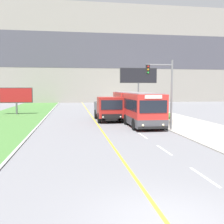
{
  "coord_description": "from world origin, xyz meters",
  "views": [
    {
      "loc": [
        -2.41,
        -6.28,
        3.52
      ],
      "look_at": [
        1.1,
        16.71,
        1.4
      ],
      "focal_mm": 42.0,
      "sensor_mm": 36.0,
      "label": 1
    }
  ],
  "objects_px": {
    "planter_round_second": "(150,114)",
    "billboard_small": "(16,96)",
    "dump_truck": "(109,109)",
    "city_bus": "(135,107)",
    "planter_round_near": "(167,119)",
    "traffic_light_mast": "(164,86)",
    "billboard_large": "(138,77)"
  },
  "relations": [
    {
      "from": "city_bus",
      "to": "billboard_large",
      "type": "height_order",
      "value": "billboard_large"
    },
    {
      "from": "dump_truck",
      "to": "billboard_small",
      "type": "relative_size",
      "value": 1.56
    },
    {
      "from": "dump_truck",
      "to": "billboard_large",
      "type": "distance_m",
      "value": 18.96
    },
    {
      "from": "city_bus",
      "to": "planter_round_second",
      "type": "bearing_deg",
      "value": 46.22
    },
    {
      "from": "billboard_small",
      "to": "city_bus",
      "type": "bearing_deg",
      "value": -36.99
    },
    {
      "from": "dump_truck",
      "to": "planter_round_second",
      "type": "height_order",
      "value": "dump_truck"
    },
    {
      "from": "city_bus",
      "to": "dump_truck",
      "type": "relative_size",
      "value": 1.89
    },
    {
      "from": "planter_round_near",
      "to": "planter_round_second",
      "type": "relative_size",
      "value": 1.07
    },
    {
      "from": "billboard_small",
      "to": "billboard_large",
      "type": "bearing_deg",
      "value": 22.27
    },
    {
      "from": "city_bus",
      "to": "planter_round_near",
      "type": "xyz_separation_m",
      "value": [
        2.42,
        -2.92,
        -0.95
      ]
    },
    {
      "from": "city_bus",
      "to": "dump_truck",
      "type": "height_order",
      "value": "city_bus"
    },
    {
      "from": "city_bus",
      "to": "planter_round_near",
      "type": "height_order",
      "value": "city_bus"
    },
    {
      "from": "billboard_large",
      "to": "planter_round_near",
      "type": "xyz_separation_m",
      "value": [
        -2.58,
        -20.96,
        -4.86
      ]
    },
    {
      "from": "traffic_light_mast",
      "to": "dump_truck",
      "type": "bearing_deg",
      "value": 118.38
    },
    {
      "from": "city_bus",
      "to": "traffic_light_mast",
      "type": "height_order",
      "value": "traffic_light_mast"
    },
    {
      "from": "planter_round_second",
      "to": "billboard_large",
      "type": "bearing_deg",
      "value": 80.35
    },
    {
      "from": "traffic_light_mast",
      "to": "planter_round_second",
      "type": "height_order",
      "value": "traffic_light_mast"
    },
    {
      "from": "billboard_small",
      "to": "planter_round_second",
      "type": "bearing_deg",
      "value": -26.17
    },
    {
      "from": "dump_truck",
      "to": "planter_round_second",
      "type": "relative_size",
      "value": 5.83
    },
    {
      "from": "city_bus",
      "to": "billboard_large",
      "type": "distance_m",
      "value": 19.12
    },
    {
      "from": "billboard_large",
      "to": "dump_truck",
      "type": "bearing_deg",
      "value": -114.01
    },
    {
      "from": "planter_round_near",
      "to": "planter_round_second",
      "type": "height_order",
      "value": "planter_round_near"
    },
    {
      "from": "city_bus",
      "to": "traffic_light_mast",
      "type": "distance_m",
      "value": 6.06
    },
    {
      "from": "planter_round_second",
      "to": "billboard_small",
      "type": "bearing_deg",
      "value": 153.83
    },
    {
      "from": "dump_truck",
      "to": "traffic_light_mast",
      "type": "height_order",
      "value": "traffic_light_mast"
    },
    {
      "from": "planter_round_second",
      "to": "traffic_light_mast",
      "type": "bearing_deg",
      "value": -98.88
    },
    {
      "from": "traffic_light_mast",
      "to": "billboard_large",
      "type": "height_order",
      "value": "billboard_large"
    },
    {
      "from": "city_bus",
      "to": "planter_round_second",
      "type": "distance_m",
      "value": 3.53
    },
    {
      "from": "billboard_small",
      "to": "planter_round_near",
      "type": "distance_m",
      "value": 21.01
    },
    {
      "from": "traffic_light_mast",
      "to": "planter_round_near",
      "type": "xyz_separation_m",
      "value": [
        1.32,
        2.65,
        -3.08
      ]
    },
    {
      "from": "city_bus",
      "to": "billboard_small",
      "type": "xyz_separation_m",
      "value": [
        -13.75,
        10.36,
        0.93
      ]
    },
    {
      "from": "billboard_large",
      "to": "planter_round_second",
      "type": "height_order",
      "value": "billboard_large"
    }
  ]
}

